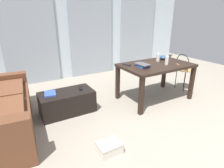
{
  "coord_description": "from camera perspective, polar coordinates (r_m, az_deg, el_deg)",
  "views": [
    {
      "loc": [
        -2.13,
        -1.3,
        1.67
      ],
      "look_at": [
        -0.48,
        1.55,
        0.41
      ],
      "focal_mm": 29.55,
      "sensor_mm": 36.0,
      "label": 1
    }
  ],
  "objects": [
    {
      "name": "ground_plane",
      "position": [
        3.82,
        7.46,
        -5.15
      ],
      "size": [
        8.64,
        8.64,
        0.0
      ],
      "primitive_type": "plane",
      "color": "gray"
    },
    {
      "name": "wall_back",
      "position": [
        5.36,
        -6.76,
        16.83
      ],
      "size": [
        6.23,
        0.1,
        2.6
      ],
      "primitive_type": "cube",
      "color": "silver",
      "rests_on": "ground"
    },
    {
      "name": "curtains",
      "position": [
        5.3,
        -6.28,
        14.56
      ],
      "size": [
        4.43,
        0.03,
        2.19
      ],
      "color": "#99A3AD",
      "rests_on": "ground"
    },
    {
      "name": "coffee_table",
      "position": [
        3.39,
        -13.7,
        -5.47
      ],
      "size": [
        0.93,
        0.49,
        0.39
      ],
      "color": "black",
      "rests_on": "ground"
    },
    {
      "name": "craft_table",
      "position": [
        3.77,
        13.39,
        4.66
      ],
      "size": [
        1.4,
        0.87,
        0.74
      ],
      "color": "black",
      "rests_on": "ground"
    },
    {
      "name": "wire_chair",
      "position": [
        4.49,
        21.45,
        4.8
      ],
      "size": [
        0.39,
        0.41,
        0.84
      ],
      "color": "#B7844C",
      "rests_on": "ground"
    },
    {
      "name": "bottle_near",
      "position": [
        3.74,
        16.61,
        7.07
      ],
      "size": [
        0.07,
        0.07,
        0.22
      ],
      "color": "beige",
      "rests_on": "craft_table"
    },
    {
      "name": "bottle_far",
      "position": [
        3.96,
        14.09,
        8.02
      ],
      "size": [
        0.07,
        0.07,
        0.2
      ],
      "color": "beige",
      "rests_on": "craft_table"
    },
    {
      "name": "bowl",
      "position": [
        4.16,
        15.58,
        7.93
      ],
      "size": [
        0.16,
        0.16,
        0.09
      ],
      "primitive_type": "ellipsoid",
      "color": "#2D4C7A",
      "rests_on": "craft_table"
    },
    {
      "name": "book_stack",
      "position": [
        3.48,
        9.41,
        5.78
      ],
      "size": [
        0.21,
        0.31,
        0.06
      ],
      "color": "#33519E",
      "rests_on": "craft_table"
    },
    {
      "name": "tv_remote_on_table",
      "position": [
        3.56,
        4.55,
        6.02
      ],
      "size": [
        0.11,
        0.19,
        0.03
      ],
      "primitive_type": "cube",
      "rotation": [
        0.0,
        0.0,
        0.35
      ],
      "color": "#232326",
      "rests_on": "craft_table"
    },
    {
      "name": "scissors",
      "position": [
        3.82,
        19.78,
        5.7
      ],
      "size": [
        0.09,
        0.11,
        0.0
      ],
      "color": "#9EA0A5",
      "rests_on": "craft_table"
    },
    {
      "name": "tv_remote_primary",
      "position": [
        3.41,
        -9.73,
        -1.22
      ],
      "size": [
        0.1,
        0.19,
        0.02
      ],
      "primitive_type": "cube",
      "rotation": [
        0.0,
        0.0,
        -0.27
      ],
      "color": "black",
      "rests_on": "coffee_table"
    },
    {
      "name": "magazine",
      "position": [
        3.29,
        -18.6,
        -2.83
      ],
      "size": [
        0.23,
        0.28,
        0.03
      ],
      "primitive_type": "cube",
      "rotation": [
        0.0,
        0.0,
        -0.18
      ],
      "color": "#33519E",
      "rests_on": "coffee_table"
    },
    {
      "name": "shoebox",
      "position": [
        2.48,
        -0.8,
        -19.08
      ],
      "size": [
        0.3,
        0.23,
        0.14
      ],
      "color": "beige",
      "rests_on": "ground"
    }
  ]
}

